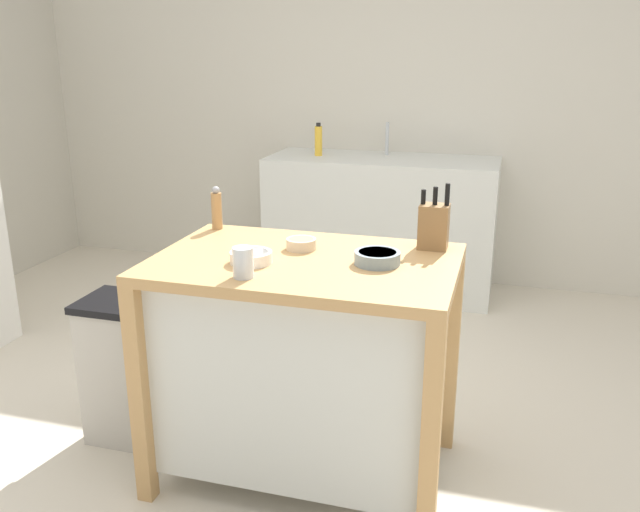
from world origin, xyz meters
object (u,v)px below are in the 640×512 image
knife_block (434,226)px  drinking_cup (243,262)px  bottle_hand_soap (318,140)px  bowl_ceramic_small (301,244)px  bowl_ceramic_wide (377,257)px  sink_faucet (387,139)px  pepper_grinder (217,209)px  kitchen_island (305,356)px  bowl_stoneware_deep (251,257)px  trash_bin (130,369)px

knife_block → drinking_cup: (-0.56, -0.51, -0.04)m
drinking_cup → bottle_hand_soap: 2.43m
drinking_cup → bowl_ceramic_small: bearing=76.4°
bowl_ceramic_wide → sink_faucet: (-0.40, 2.29, 0.11)m
pepper_grinder → sink_faucet: size_ratio=0.83×
kitchen_island → bowl_ceramic_small: (-0.05, 0.11, 0.41)m
bottle_hand_soap → bowl_ceramic_small: bearing=-75.5°
knife_block → sink_faucet: size_ratio=1.15×
kitchen_island → knife_block: (0.43, 0.26, 0.48)m
bowl_ceramic_wide → bottle_hand_soap: bearing=111.5°
kitchen_island → bowl_ceramic_small: bearing=113.5°
bowl_ceramic_small → bowl_stoneware_deep: bearing=-119.9°
bowl_ceramic_wide → bowl_ceramic_small: bearing=162.6°
bowl_ceramic_small → bowl_stoneware_deep: 0.24m
bowl_ceramic_small → bowl_ceramic_wide: bearing=-17.4°
drinking_cup → pepper_grinder: bearing=122.1°
bowl_ceramic_wide → drinking_cup: bearing=-146.7°
pepper_grinder → kitchen_island: bearing=-31.8°
knife_block → bowl_ceramic_wide: (-0.16, -0.25, -0.07)m
bowl_ceramic_wide → trash_bin: size_ratio=0.26×
bowl_ceramic_wide → bottle_hand_soap: (-0.84, 2.13, 0.10)m
bowl_ceramic_small → sink_faucet: bearing=92.3°
bowl_ceramic_small → trash_bin: bowl_ceramic_small is taller
bowl_stoneware_deep → bottle_hand_soap: size_ratio=0.68×
bowl_stoneware_deep → pepper_grinder: bearing=128.2°
bottle_hand_soap → sink_faucet: bearing=19.9°
trash_bin → bottle_hand_soap: (0.22, 2.12, 0.70)m
sink_faucet → bottle_hand_soap: size_ratio=1.00×
bottle_hand_soap → bowl_ceramic_wide: bearing=-68.5°
kitchen_island → trash_bin: size_ratio=1.74×
pepper_grinder → trash_bin: size_ratio=0.29×
bowl_ceramic_wide → bowl_ceramic_small: 0.33m
bowl_ceramic_small → trash_bin: size_ratio=0.18×
sink_faucet → bottle_hand_soap: 0.47m
kitchen_island → sink_faucet: sink_faucet is taller
knife_block → drinking_cup: size_ratio=2.43×
kitchen_island → trash_bin: (-0.79, 0.03, -0.18)m
knife_block → trash_bin: knife_block is taller
knife_block → pepper_grinder: 0.91m
knife_block → bowl_ceramic_small: knife_block is taller
bowl_stoneware_deep → drinking_cup: (0.03, -0.15, 0.03)m
kitchen_island → bowl_stoneware_deep: (-0.17, -0.10, 0.41)m
bowl_ceramic_wide → trash_bin: bowl_ceramic_wide is taller
bowl_stoneware_deep → sink_faucet: size_ratio=0.68×
bowl_ceramic_small → sink_faucet: (-0.09, 2.19, 0.11)m
trash_bin → knife_block: bearing=10.8°
knife_block → bowl_stoneware_deep: (-0.60, -0.36, -0.07)m
drinking_cup → pepper_grinder: 0.65m
kitchen_island → pepper_grinder: (-0.48, 0.30, 0.48)m
bowl_ceramic_small → sink_faucet: sink_faucet is taller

